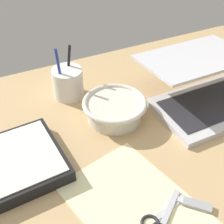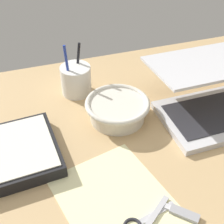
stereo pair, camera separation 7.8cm
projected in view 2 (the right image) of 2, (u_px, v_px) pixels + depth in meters
The scene contains 6 objects.
desk_top at pixel (134, 160), 76.41cm from camera, with size 140.00×100.00×2.00cm, color tan.
laptop at pixel (213, 97), 86.53cm from camera, with size 30.92×30.42×13.54cm.
bowl at pixel (117, 109), 85.02cm from camera, with size 17.68×17.68×5.83cm.
pen_cup at pixel (76, 80), 93.81cm from camera, with size 9.08×9.08×16.56cm.
paper_sheet_front at pixel (120, 207), 64.96cm from camera, with size 21.52×29.61×0.16cm, color #F4EFB2.
usb_drive at pixel (183, 214), 63.24cm from camera, with size 6.22×6.23×1.00cm.
Camera 2 is at (-21.35, -47.20, 58.64)cm, focal length 50.00 mm.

